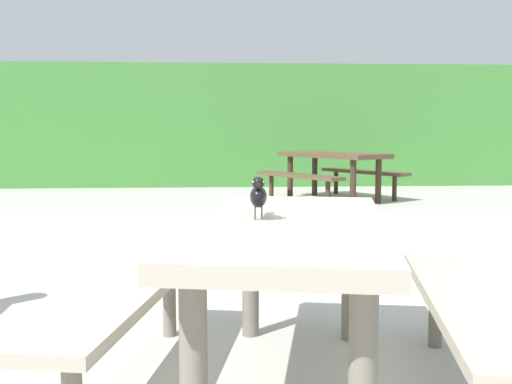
% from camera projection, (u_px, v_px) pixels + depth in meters
% --- Properties ---
extents(hedge_wall, '(28.00, 1.48, 2.32)m').
position_uv_depth(hedge_wall, '(226.00, 126.00, 12.55)').
color(hedge_wall, '#428438').
rests_on(hedge_wall, ground).
extents(picnic_table_foreground, '(1.97, 1.99, 0.74)m').
position_uv_depth(picnic_table_foreground, '(292.00, 263.00, 2.65)').
color(picnic_table_foreground, '#B2A893').
rests_on(picnic_table_foreground, ground).
extents(bird_grackle, '(0.08, 0.29, 0.18)m').
position_uv_depth(bird_grackle, '(258.00, 195.00, 2.62)').
color(bird_grackle, black).
rests_on(bird_grackle, picnic_table_foreground).
extents(picnic_table_mid_left, '(2.34, 2.35, 0.74)m').
position_uv_depth(picnic_table_mid_left, '(333.00, 165.00, 9.75)').
color(picnic_table_mid_left, brown).
rests_on(picnic_table_mid_left, ground).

